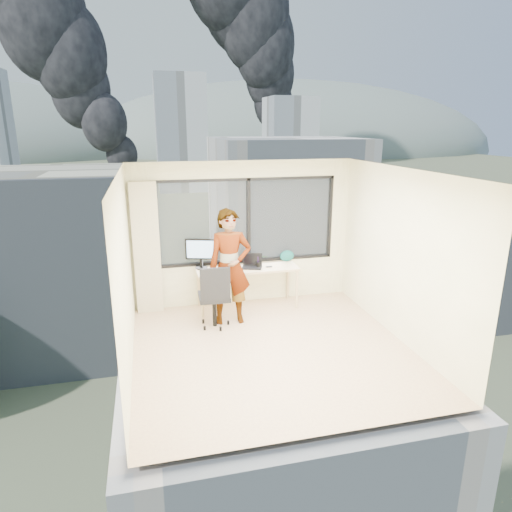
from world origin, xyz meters
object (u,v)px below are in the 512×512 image
object	(u,v)px
desk	(247,287)
person	(230,267)
handbag	(287,256)
monitor	(201,253)
laptop	(252,262)
game_console	(230,264)
chair	(214,295)

from	to	relation	value
desk	person	bearing A→B (deg)	-126.77
desk	person	world-z (taller)	person
person	handbag	world-z (taller)	person
monitor	desk	bearing A→B (deg)	5.99
person	laptop	distance (m)	0.71
person	monitor	world-z (taller)	person
game_console	desk	bearing A→B (deg)	-25.11
desk	monitor	distance (m)	1.04
chair	handbag	size ratio (longest dim) A/B	4.07
desk	handbag	distance (m)	0.95
chair	handbag	xyz separation A→B (m)	(1.50, 0.87, 0.31)
chair	person	distance (m)	0.52
chair	monitor	world-z (taller)	monitor
game_console	laptop	size ratio (longest dim) A/B	0.88
desk	monitor	size ratio (longest dim) A/B	3.30
monitor	handbag	world-z (taller)	monitor
desk	laptop	xyz separation A→B (m)	(0.07, -0.04, 0.49)
monitor	handbag	size ratio (longest dim) A/B	2.03
person	laptop	xyz separation A→B (m)	(0.49, 0.51, -0.10)
desk	chair	world-z (taller)	chair
game_console	chair	bearing A→B (deg)	-109.77
handbag	person	bearing A→B (deg)	-167.12
laptop	handbag	bearing A→B (deg)	37.63
desk	game_console	size ratio (longest dim) A/B	5.63
game_console	monitor	bearing A→B (deg)	-170.57
person	handbag	distance (m)	1.44
chair	monitor	bearing A→B (deg)	98.91
person	monitor	distance (m)	0.80
chair	laptop	distance (m)	1.05
handbag	laptop	bearing A→B (deg)	179.84
monitor	handbag	bearing A→B (deg)	18.56
game_console	handbag	distance (m)	1.09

